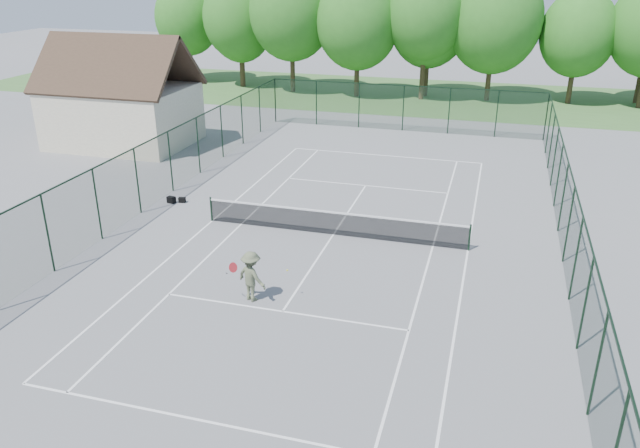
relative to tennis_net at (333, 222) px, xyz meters
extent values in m
plane|color=slate|center=(0.00, 0.00, -0.58)|extent=(140.00, 140.00, 0.00)
cube|color=#467336|center=(0.00, 30.00, -0.57)|extent=(80.00, 16.00, 0.01)
cube|color=white|center=(0.00, 11.88, -0.57)|extent=(10.97, 0.08, 0.01)
cube|color=white|center=(0.00, -11.88, -0.57)|extent=(10.97, 0.08, 0.01)
cube|color=white|center=(0.00, 6.40, -0.57)|extent=(8.23, 0.08, 0.01)
cube|color=white|center=(0.00, -6.40, -0.57)|extent=(8.23, 0.08, 0.01)
cube|color=white|center=(5.49, 0.00, -0.57)|extent=(0.08, 23.77, 0.01)
cube|color=white|center=(-5.49, 0.00, -0.57)|extent=(0.08, 23.77, 0.01)
cube|color=white|center=(4.12, 0.00, -0.57)|extent=(0.08, 23.77, 0.01)
cube|color=white|center=(-4.12, 0.00, -0.57)|extent=(0.08, 23.77, 0.01)
cube|color=white|center=(0.00, 0.00, -0.57)|extent=(0.08, 12.80, 0.01)
cylinder|color=black|center=(-5.50, 0.00, -0.03)|extent=(0.08, 0.08, 1.10)
cylinder|color=black|center=(5.50, 0.00, -0.03)|extent=(0.08, 0.08, 1.10)
cube|color=black|center=(0.00, 0.00, -0.08)|extent=(11.00, 0.02, 0.96)
cube|color=white|center=(0.00, 0.00, 0.42)|extent=(11.00, 0.05, 0.07)
cube|color=#1C3825|center=(0.00, 18.00, 0.92)|extent=(18.00, 0.02, 3.00)
cube|color=#1C3825|center=(9.00, 0.00, 0.92)|extent=(0.02, 36.00, 3.00)
cube|color=#1C3825|center=(-9.00, 0.00, 0.92)|extent=(0.02, 36.00, 3.00)
cube|color=black|center=(0.00, 18.00, 2.42)|extent=(18.00, 0.05, 0.05)
cube|color=black|center=(9.00, 0.00, 2.42)|extent=(0.05, 36.00, 0.05)
cube|color=black|center=(-9.00, 0.00, 2.42)|extent=(0.05, 36.00, 0.05)
cube|color=beige|center=(-16.00, 10.00, 1.17)|extent=(8.00, 6.00, 3.50)
cube|color=#453223|center=(-16.00, 11.50, 4.42)|extent=(8.60, 3.27, 3.27)
cube|color=#453223|center=(-16.00, 8.50, 4.42)|extent=(8.60, 3.27, 3.27)
cylinder|color=#453420|center=(-16.50, 30.00, 1.52)|extent=(0.40, 0.40, 4.20)
ellipsoid|color=#348226|center=(-16.50, 30.00, 5.42)|extent=(6.40, 6.40, 7.40)
cylinder|color=#453420|center=(0.00, 30.00, 1.52)|extent=(0.40, 0.40, 4.20)
ellipsoid|color=#348226|center=(0.00, 30.00, 5.42)|extent=(6.40, 6.40, 7.40)
cube|color=black|center=(-8.27, 1.48, -0.42)|extent=(0.42, 0.30, 0.31)
cube|color=black|center=(-7.81, 1.68, -0.45)|extent=(0.34, 0.24, 0.25)
imported|color=#5A6245|center=(-1.23, -5.94, 0.30)|extent=(1.30, 1.04, 1.76)
sphere|color=#D0D038|center=(-0.11, -5.54, 0.49)|extent=(0.07, 0.07, 0.07)
camera|label=1|loc=(6.00, -22.91, 9.93)|focal=35.00mm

